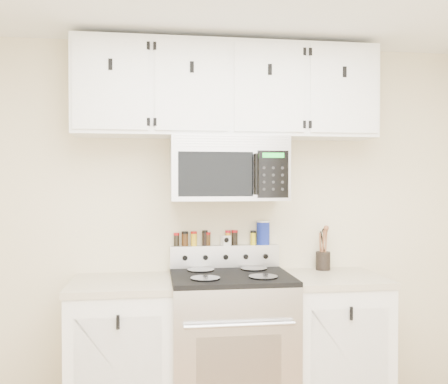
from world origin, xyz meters
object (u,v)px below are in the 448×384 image
object	(u,v)px
range	(231,346)
utensil_crock	(323,259)
microwave	(228,169)
salt_canister	(263,233)

from	to	relation	value
range	utensil_crock	distance (m)	0.89
range	utensil_crock	size ratio (longest dim) A/B	3.68
range	microwave	size ratio (longest dim) A/B	1.45
microwave	salt_canister	distance (m)	0.54
range	utensil_crock	xyz separation A→B (m)	(0.70, 0.23, 0.51)
range	utensil_crock	bearing A→B (deg)	18.46
utensil_crock	range	bearing A→B (deg)	-161.54
utensil_crock	microwave	bearing A→B (deg)	-171.38
salt_canister	utensil_crock	bearing A→B (deg)	-6.77
microwave	salt_canister	world-z (taller)	microwave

